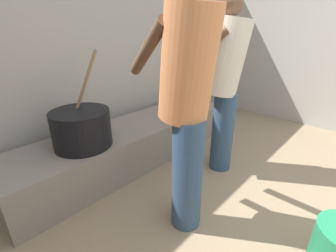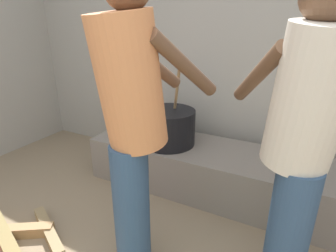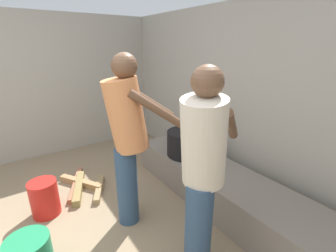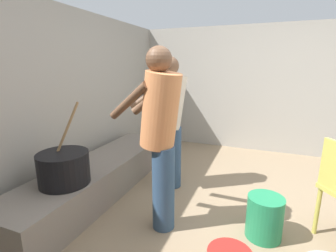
% 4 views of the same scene
% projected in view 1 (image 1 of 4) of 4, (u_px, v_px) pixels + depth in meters
% --- Properties ---
extents(block_enclosure_rear, '(5.08, 0.20, 2.11)m').
position_uv_depth(block_enclosure_rear, '(91.00, 52.00, 2.34)').
color(block_enclosure_rear, '#9E998E').
rests_on(block_enclosure_rear, ground_plane).
extents(hearth_ledge, '(2.42, 0.60, 0.38)m').
position_uv_depth(hearth_ledge, '(134.00, 142.00, 2.39)').
color(hearth_ledge, slate).
rests_on(hearth_ledge, ground_plane).
extents(cooking_pot_main, '(0.46, 0.46, 0.75)m').
position_uv_depth(cooking_pot_main, '(82.00, 128.00, 1.86)').
color(cooking_pot_main, black).
rests_on(cooking_pot_main, hearth_ledge).
extents(cook_in_orange_shirt, '(0.51, 0.73, 1.60)m').
position_uv_depth(cook_in_orange_shirt, '(187.00, 95.00, 1.33)').
color(cook_in_orange_shirt, navy).
rests_on(cook_in_orange_shirt, ground_plane).
extents(cook_in_cream_shirt, '(0.62, 0.72, 1.55)m').
position_uv_depth(cook_in_cream_shirt, '(224.00, 78.00, 1.98)').
color(cook_in_cream_shirt, navy).
rests_on(cook_in_cream_shirt, ground_plane).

